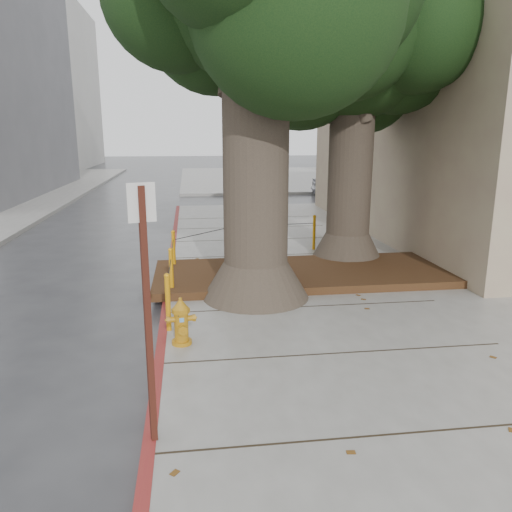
% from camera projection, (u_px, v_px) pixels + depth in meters
% --- Properties ---
extents(ground, '(140.00, 140.00, 0.00)m').
position_uv_depth(ground, '(302.00, 365.00, 7.10)').
color(ground, '#28282B').
rests_on(ground, ground).
extents(sidewalk_far, '(16.00, 20.00, 0.15)m').
position_uv_depth(sidewalk_far, '(291.00, 177.00, 36.73)').
color(sidewalk_far, slate).
rests_on(sidewalk_far, ground).
extents(curb_red, '(0.14, 26.00, 0.16)m').
position_uv_depth(curb_red, '(166.00, 308.00, 9.23)').
color(curb_red, maroon).
rests_on(curb_red, ground).
extents(planter_bed, '(6.40, 2.60, 0.16)m').
position_uv_depth(planter_bed, '(303.00, 273.00, 10.91)').
color(planter_bed, black).
rests_on(planter_bed, sidewalk_main).
extents(building_far_white, '(12.00, 18.00, 15.00)m').
position_uv_depth(building_far_white, '(18.00, 86.00, 46.41)').
color(building_far_white, silver).
rests_on(building_far_white, ground).
extents(building_side_white, '(10.00, 10.00, 9.00)m').
position_uv_depth(building_side_white, '(452.00, 114.00, 33.13)').
color(building_side_white, silver).
rests_on(building_side_white, ground).
extents(building_side_grey, '(12.00, 14.00, 12.00)m').
position_uv_depth(building_side_grey, '(486.00, 97.00, 39.32)').
color(building_side_grey, slate).
rests_on(building_side_grey, ground).
extents(tree_near, '(4.50, 3.80, 7.68)m').
position_uv_depth(tree_near, '(274.00, 2.00, 8.53)').
color(tree_near, '#4C3F33').
rests_on(tree_near, sidewalk_main).
extents(tree_far, '(4.50, 3.80, 7.17)m').
position_uv_depth(tree_far, '(368.00, 52.00, 11.37)').
color(tree_far, '#4C3F33').
rests_on(tree_far, sidewalk_main).
extents(bollard_ring, '(3.79, 5.39, 0.95)m').
position_uv_depth(bollard_ring, '(220.00, 252.00, 11.04)').
color(bollard_ring, orange).
rests_on(bollard_ring, sidewalk_main).
extents(fire_hydrant, '(0.38, 0.35, 0.72)m').
position_uv_depth(fire_hydrant, '(181.00, 322.00, 7.37)').
color(fire_hydrant, '#B97B13').
rests_on(fire_hydrant, sidewalk_main).
extents(signpost, '(0.25, 0.10, 2.62)m').
position_uv_depth(signpost, '(147.00, 302.00, 4.76)').
color(signpost, '#471911').
rests_on(signpost, sidewalk_main).
extents(car_silver, '(3.91, 1.92, 1.28)m').
position_uv_depth(car_silver, '(348.00, 184.00, 26.28)').
color(car_silver, '#B6B6BC').
rests_on(car_silver, ground).
extents(car_red, '(4.02, 1.63, 1.30)m').
position_uv_depth(car_red, '(414.00, 182.00, 27.44)').
color(car_red, maroon).
rests_on(car_red, ground).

